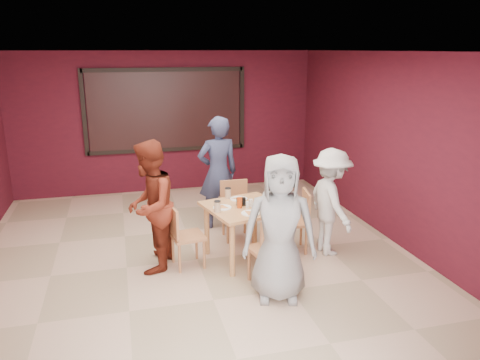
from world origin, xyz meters
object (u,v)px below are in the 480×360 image
object	(u,v)px
diner_back	(218,173)
diner_left	(150,207)
diner_right	(331,202)
dining_table	(244,213)
chair_front	(272,247)
chair_left	(182,233)
chair_back	(235,206)
diner_front	(280,228)
chair_right	(298,217)

from	to	relation	value
diner_back	diner_left	world-z (taller)	diner_back
diner_back	diner_right	world-z (taller)	diner_back
dining_table	chair_front	size ratio (longest dim) A/B	1.30
chair_left	chair_front	bearing A→B (deg)	-39.72
chair_back	diner_left	distance (m)	1.59
chair_back	chair_left	size ratio (longest dim) A/B	1.03
diner_right	diner_back	bearing A→B (deg)	40.20
dining_table	chair_left	distance (m)	0.88
chair_back	chair_front	bearing A→B (deg)	-88.63
dining_table	chair_back	size ratio (longest dim) A/B	1.34
dining_table	diner_right	distance (m)	1.23
chair_front	diner_front	bearing A→B (deg)	-90.35
chair_back	chair_right	distance (m)	1.03
diner_left	diner_right	bearing A→B (deg)	106.18
chair_front	chair_back	bearing A→B (deg)	91.37
chair_left	diner_left	world-z (taller)	diner_left
dining_table	chair_back	bearing A→B (deg)	84.63
diner_front	chair_left	bearing A→B (deg)	148.48
chair_left	diner_back	xyz separation A→B (m)	(0.78, 1.35, 0.43)
chair_front	chair_right	world-z (taller)	chair_front
chair_front	chair_back	size ratio (longest dim) A/B	1.03
diner_front	chair_front	bearing A→B (deg)	105.94
diner_front	dining_table	bearing A→B (deg)	112.13
chair_front	diner_left	distance (m)	1.67
dining_table	chair_right	size ratio (longest dim) A/B	1.32
dining_table	diner_back	distance (m)	1.34
chair_back	diner_right	bearing A→B (deg)	-38.40
diner_back	diner_right	size ratio (longest dim) A/B	1.20
chair_right	diner_left	bearing A→B (deg)	-178.41
diner_back	chair_left	bearing A→B (deg)	54.01
diner_back	diner_left	xyz separation A→B (m)	(-1.18, -1.29, -0.05)
chair_back	diner_front	world-z (taller)	diner_front
chair_front	chair_back	xyz separation A→B (m)	(-0.04, 1.65, -0.01)
dining_table	diner_back	size ratio (longest dim) A/B	0.65
chair_front	diner_left	world-z (taller)	diner_left
diner_front	diner_left	size ratio (longest dim) A/B	1.00
chair_front	chair_left	bearing A→B (deg)	140.28
chair_front	chair_right	xyz separation A→B (m)	(0.70, 0.93, -0.01)
diner_left	diner_front	bearing A→B (deg)	69.66
diner_front	diner_left	bearing A→B (deg)	156.79
diner_back	chair_right	bearing A→B (deg)	119.88
chair_left	diner_back	distance (m)	1.61
chair_front	chair_left	world-z (taller)	chair_front
dining_table	chair_left	xyz separation A→B (m)	(-0.86, -0.04, -0.19)
diner_front	diner_right	world-z (taller)	diner_front
diner_left	diner_right	xyz separation A→B (m)	(2.49, -0.13, -0.11)
dining_table	chair_front	bearing A→B (deg)	-82.27
chair_back	diner_back	bearing A→B (deg)	107.53
chair_right	diner_back	size ratio (longest dim) A/B	0.49
chair_back	diner_back	distance (m)	0.67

